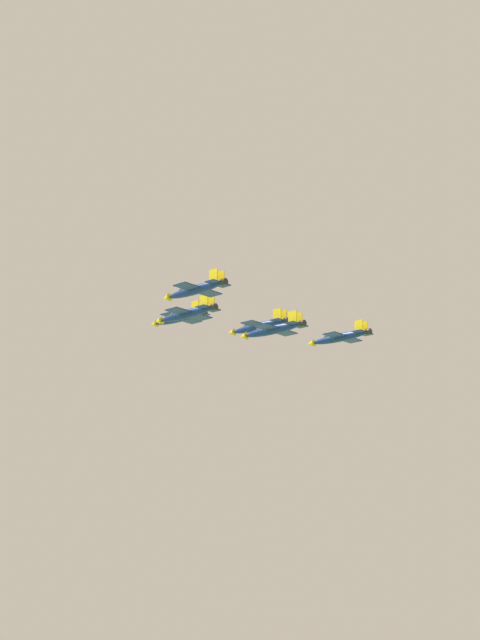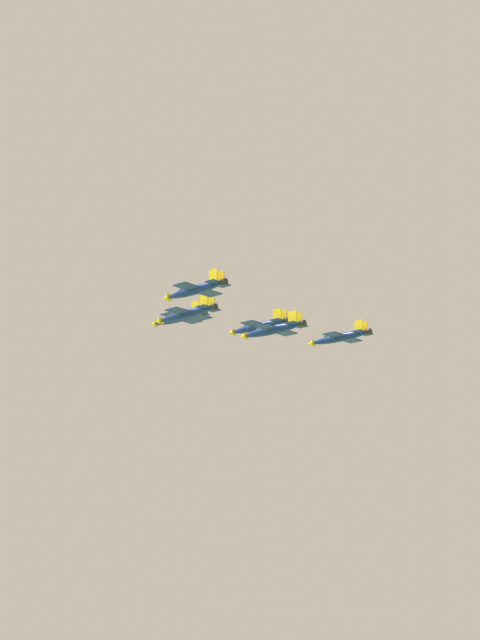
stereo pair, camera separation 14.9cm
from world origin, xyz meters
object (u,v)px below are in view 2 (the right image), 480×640
Objects in this scene: jet_right_wingman at (259,326)px; jet_slot_rear at (273,330)px; jet_lead at (179,318)px; jet_left_outer at (195,290)px; jet_left_wingman at (186,314)px; jet_right_outer at (340,337)px.

jet_right_wingman reaches higher than jet_slot_rear.
jet_lead is 38.53m from jet_left_outer.
jet_left_wingman reaches higher than jet_slot_rear.
jet_right_outer is 1.01× the size of jet_slot_rear.
jet_right_wingman is at bearing -140.49° from jet_lead.
jet_left_outer is at bearing 138.78° from jet_lead.
jet_right_outer is at bearing -88.98° from jet_left_outer.
jet_left_wingman reaches higher than jet_right_outer.
jet_left_outer is 25.00m from jet_slot_rear.
jet_right_wingman reaches higher than jet_left_outer.
jet_right_wingman is 20.02m from jet_slot_rear.
jet_right_wingman is at bearing -89.43° from jet_left_wingman.
jet_left_outer is (5.33, 18.36, -0.29)m from jet_left_wingman.
jet_right_wingman is 19.33m from jet_right_outer.
jet_slot_rear is at bearing -88.98° from jet_left_outer.
jet_right_outer is at bearing -90.49° from jet_slot_rear.
jet_left_outer is (10.65, 36.72, -4.72)m from jet_lead.
jet_right_wingman is 39.98m from jet_left_outer.
jet_left_wingman is (5.33, 18.36, -4.42)m from jet_lead.
jet_lead is at bearing 40.40° from jet_right_outer.
jet_right_outer is at bearing -140.49° from jet_lead.
jet_slot_rear is at bearing 90.03° from jet_right_outer.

